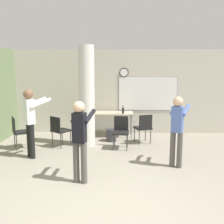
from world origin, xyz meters
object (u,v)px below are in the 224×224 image
person_watching_back (31,118)px  person_playing_side (177,126)px  chair_table_right (144,126)px  chair_by_left_wall (19,130)px  person_playing_front (80,135)px  folding_table (110,114)px  bottle_on_table (123,110)px  chair_table_front (121,130)px  chair_near_pillar (59,129)px

person_watching_back → person_playing_side: 3.44m
chair_table_right → person_playing_side: person_playing_side is taller
chair_by_left_wall → person_playing_front: (2.01, -2.05, 0.41)m
chair_by_left_wall → chair_table_right: same height
chair_by_left_wall → chair_table_right: (3.44, 0.57, 0.00)m
folding_table → chair_table_right: (1.00, -0.82, -0.21)m
chair_table_right → person_playing_front: 3.01m
person_playing_front → chair_by_left_wall: bearing=134.4°
bottle_on_table → chair_table_right: size_ratio=0.30×
folding_table → chair_table_right: chair_table_right is taller
chair_by_left_wall → folding_table: bearing=29.7°
chair_table_front → person_playing_front: person_playing_front is taller
bottle_on_table → person_playing_side: size_ratio=0.16×
bottle_on_table → person_playing_front: size_ratio=0.16×
chair_by_left_wall → chair_table_front: bearing=2.4°
chair_table_right → person_playing_front: bearing=-118.6°
bottle_on_table → person_playing_side: (1.16, -2.44, 0.05)m
chair_by_left_wall → chair_table_front: size_ratio=1.00×
folding_table → chair_by_left_wall: size_ratio=1.69×
chair_table_front → person_watching_back: size_ratio=0.52×
bottle_on_table → chair_near_pillar: 2.11m
folding_table → chair_table_front: (0.34, -1.27, -0.21)m
bottle_on_table → chair_by_left_wall: size_ratio=0.30×
person_playing_front → person_watching_back: size_ratio=0.94×
chair_table_right → person_watching_back: (-2.84, -1.28, 0.47)m
folding_table → person_playing_side: person_playing_side is taller
person_watching_back → chair_table_right: bearing=24.2°
chair_table_right → person_playing_side: size_ratio=0.55×
chair_table_front → person_watching_back: person_watching_back is taller
chair_table_right → person_playing_side: (0.56, -1.77, 0.41)m
folding_table → chair_table_front: size_ratio=1.69×
chair_by_left_wall → person_playing_side: person_playing_side is taller
person_playing_side → folding_table: bearing=121.2°
chair_table_front → person_playing_front: (-0.77, -2.17, 0.41)m
chair_table_right → person_watching_back: person_watching_back is taller
chair_table_right → person_watching_back: size_ratio=0.52×
folding_table → chair_by_left_wall: (-2.44, -1.39, -0.21)m
folding_table → person_playing_front: 3.47m
chair_near_pillar → person_watching_back: person_watching_back is taller
chair_table_right → person_playing_side: 1.90m
bottle_on_table → chair_table_right: (0.60, -0.67, -0.36)m
chair_table_right → person_playing_side: bearing=-72.4°
chair_near_pillar → person_playing_side: (2.94, -1.37, 0.41)m
chair_table_front → person_playing_side: bearing=-47.0°
chair_near_pillar → bottle_on_table: bearing=30.9°
chair_near_pillar → person_watching_back: bearing=-117.8°
folding_table → bottle_on_table: bearing=-20.3°
chair_by_left_wall → chair_near_pillar: same height
chair_table_right → person_playing_front: (-1.43, -2.62, 0.41)m
folding_table → person_playing_front: size_ratio=0.94×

